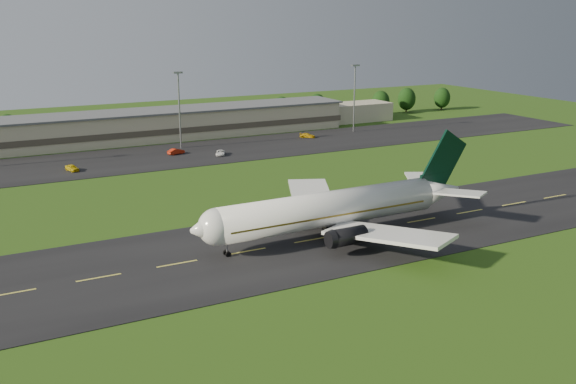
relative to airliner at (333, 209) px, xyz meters
name	(u,v)px	position (x,y,z in m)	size (l,w,h in m)	color
ground	(311,240)	(-3.93, -0.01, -4.66)	(360.00, 360.00, 0.00)	#264912
taxiway	(311,240)	(-3.93, -0.01, -4.61)	(220.00, 30.00, 0.10)	black
apron	(172,155)	(-3.93, 71.99, -4.61)	(260.00, 30.00, 0.10)	black
airliner	(333,209)	(0.00, 0.00, 0.00)	(51.26, 42.18, 15.57)	white
terminal	(167,124)	(2.47, 96.17, -0.67)	(145.00, 16.00, 8.40)	tan
light_mast_centre	(179,101)	(1.07, 79.99, 8.08)	(2.40, 1.20, 20.35)	gray
light_mast_east	(355,90)	(56.07, 79.99, 8.08)	(2.40, 1.20, 20.35)	gray
tree_line	(215,113)	(20.74, 105.56, 0.24)	(197.04, 9.73, 10.77)	black
service_vehicle_a	(72,168)	(-29.47, 65.91, -3.83)	(1.73, 4.30, 1.47)	gold
service_vehicle_b	(176,151)	(-2.66, 72.70, -3.82)	(1.56, 4.48, 1.48)	#A41F0A
service_vehicle_c	(221,153)	(7.05, 66.43, -3.93)	(2.11, 4.58, 1.27)	white
service_vehicle_d	(307,135)	(38.46, 77.40, -3.90)	(1.84, 4.53, 1.32)	#DEA50D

